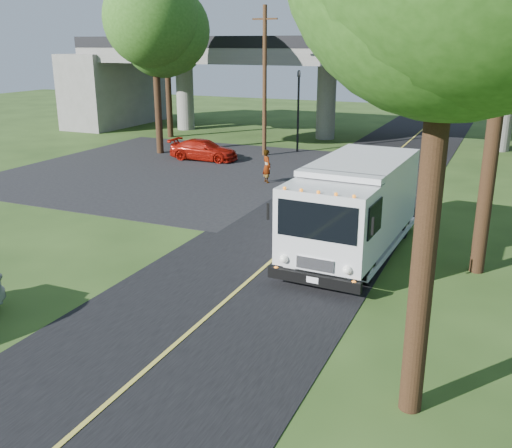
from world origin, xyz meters
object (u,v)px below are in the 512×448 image
Objects in this scene: step_van at (354,205)px; tree_left_far at (167,34)px; tree_left_lot at (155,24)px; pedestrian at (267,166)px; traffic_signal at (298,103)px; utility_pole at (265,81)px; red_sedan at (204,150)px.

tree_left_far is at bearing 137.73° from step_van.
tree_left_lot is 6.16× the size of pedestrian.
traffic_signal is at bearing 28.11° from tree_left_lot.
tree_left_lot is (-6.29, -2.16, 3.31)m from utility_pole.
step_van reaches higher than red_sedan.
red_sedan is (3.50, -0.66, -7.28)m from tree_left_lot.
utility_pole is at bearing -126.87° from traffic_signal.
pedestrian is at bearing -26.01° from tree_left_lot.
red_sedan is at bearing -10.66° from tree_left_lot.
traffic_signal is 6.96m from red_sedan.
tree_left_far is 5.80× the size of pedestrian.
utility_pole is 2.11× the size of red_sedan.
traffic_signal is at bearing -43.97° from red_sedan.
tree_left_far reaches higher than red_sedan.
red_sedan is at bearing 9.23° from pedestrian.
step_van is (8.20, -17.02, -1.49)m from traffic_signal.
pedestrian is (3.02, -6.71, -3.74)m from utility_pole.
tree_left_far is 11.54m from red_sedan.
traffic_signal is 9.15m from pedestrian.
utility_pole is 8.26m from pedestrian.
traffic_signal is at bearing -9.65° from tree_left_far.
tree_left_far is (-9.29, 3.84, 2.86)m from utility_pole.
step_van is 1.78× the size of red_sedan.
traffic_signal is 18.95m from step_van.
utility_pole is 7.43m from tree_left_lot.
pedestrian is (1.52, -8.71, -2.35)m from traffic_signal.
tree_left_lot is at bearing 16.96° from pedestrian.
pedestrian is at bearing -40.57° from tree_left_far.
utility_pole reaches higher than traffic_signal.
utility_pole is at bearing 125.38° from step_van.
step_van is at bearing -44.78° from tree_left_far.
utility_pole reaches higher than step_van.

